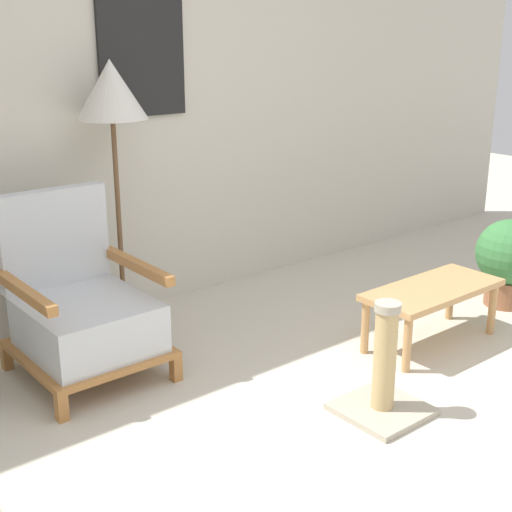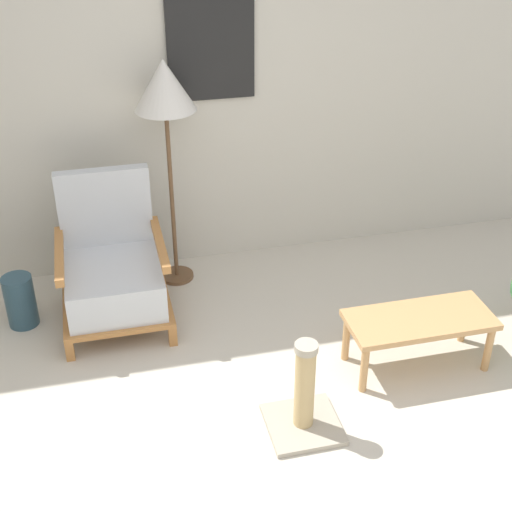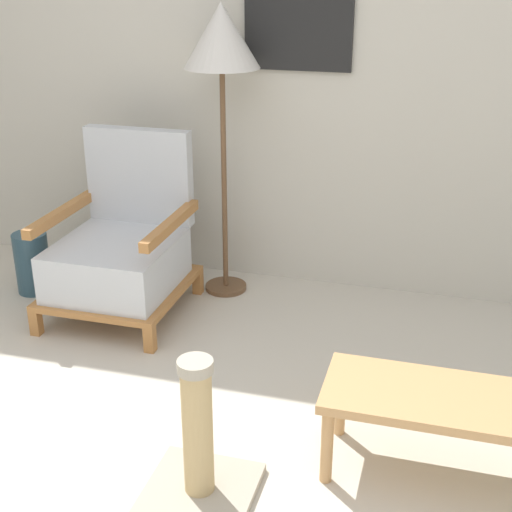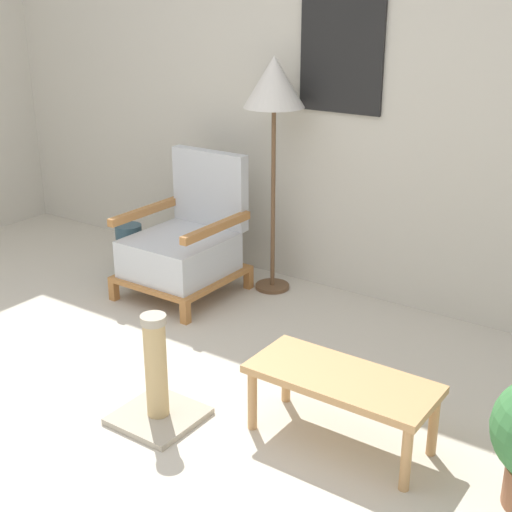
{
  "view_description": "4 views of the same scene",
  "coord_description": "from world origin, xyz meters",
  "px_view_note": "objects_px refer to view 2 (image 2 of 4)",
  "views": [
    {
      "loc": [
        -1.89,
        -1.38,
        1.7
      ],
      "look_at": [
        0.36,
        1.37,
        0.55
      ],
      "focal_mm": 50.0,
      "sensor_mm": 36.0,
      "label": 1
    },
    {
      "loc": [
        -0.5,
        -2.12,
        2.68
      ],
      "look_at": [
        0.36,
        1.37,
        0.55
      ],
      "focal_mm": 50.0,
      "sensor_mm": 36.0,
      "label": 2
    },
    {
      "loc": [
        1.12,
        -1.34,
        1.74
      ],
      "look_at": [
        0.36,
        1.37,
        0.55
      ],
      "focal_mm": 50.0,
      "sensor_mm": 36.0,
      "label": 3
    },
    {
      "loc": [
        2.43,
        -1.6,
        1.92
      ],
      "look_at": [
        0.36,
        1.37,
        0.55
      ],
      "focal_mm": 50.0,
      "sensor_mm": 36.0,
      "label": 4
    }
  ],
  "objects_px": {
    "armchair": "(113,272)",
    "scratching_post": "(304,402)",
    "vase": "(20,301)",
    "floor_lamp": "(165,93)",
    "coffee_table": "(419,324)"
  },
  "relations": [
    {
      "from": "armchair",
      "to": "vase",
      "type": "relative_size",
      "value": 2.67
    },
    {
      "from": "coffee_table",
      "to": "armchair",
      "type": "bearing_deg",
      "value": 151.45
    },
    {
      "from": "armchair",
      "to": "scratching_post",
      "type": "relative_size",
      "value": 1.68
    },
    {
      "from": "floor_lamp",
      "to": "coffee_table",
      "type": "xyz_separation_m",
      "value": [
        1.21,
        -1.28,
        -1.04
      ]
    },
    {
      "from": "coffee_table",
      "to": "scratching_post",
      "type": "bearing_deg",
      "value": -156.64
    },
    {
      "from": "coffee_table",
      "to": "scratching_post",
      "type": "relative_size",
      "value": 1.54
    },
    {
      "from": "floor_lamp",
      "to": "scratching_post",
      "type": "height_order",
      "value": "floor_lamp"
    },
    {
      "from": "vase",
      "to": "scratching_post",
      "type": "distance_m",
      "value": 1.95
    },
    {
      "from": "armchair",
      "to": "coffee_table",
      "type": "height_order",
      "value": "armchair"
    },
    {
      "from": "scratching_post",
      "to": "armchair",
      "type": "bearing_deg",
      "value": 125.02
    },
    {
      "from": "armchair",
      "to": "scratching_post",
      "type": "distance_m",
      "value": 1.52
    },
    {
      "from": "vase",
      "to": "scratching_post",
      "type": "bearing_deg",
      "value": -41.92
    },
    {
      "from": "armchair",
      "to": "floor_lamp",
      "type": "relative_size",
      "value": 0.59
    },
    {
      "from": "floor_lamp",
      "to": "armchair",
      "type": "bearing_deg",
      "value": -139.18
    },
    {
      "from": "armchair",
      "to": "coffee_table",
      "type": "bearing_deg",
      "value": -28.55
    }
  ]
}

